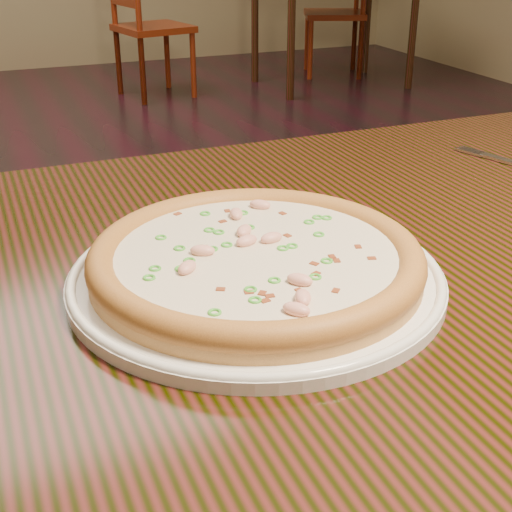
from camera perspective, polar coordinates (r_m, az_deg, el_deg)
name	(u,v)px	position (r m, az deg, el deg)	size (l,w,h in m)	color
ground	(76,429)	(1.76, -14.24, -13.27)	(9.00, 9.00, 0.00)	black
hero_table	(335,322)	(0.84, 6.33, -5.24)	(1.20, 0.80, 0.75)	black
plate	(256,275)	(0.70, 0.00, -1.57)	(0.37, 0.37, 0.02)	white
pizza	(256,259)	(0.69, 0.00, -0.22)	(0.33, 0.33, 0.03)	tan
fork	(511,162)	(1.11, 19.72, 7.08)	(0.07, 0.17, 0.00)	silver
chair_c	(145,27)	(4.79, -8.85, 17.62)	(0.50, 0.50, 0.95)	#612208
chair_d	(342,13)	(5.50, 6.90, 18.73)	(0.55, 0.55, 0.95)	#612208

